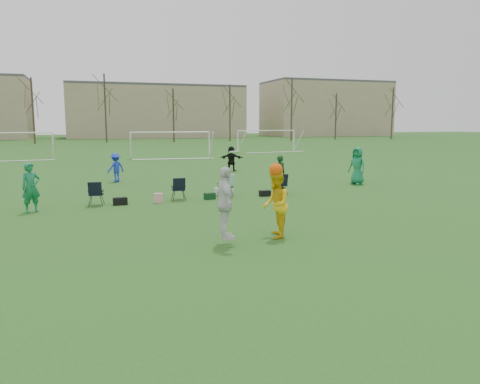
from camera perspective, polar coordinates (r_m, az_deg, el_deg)
name	(u,v)px	position (r m, az deg, el deg)	size (l,w,h in m)	color
ground	(234,246)	(12.57, -0.74, -6.65)	(260.00, 260.00, 0.00)	#25581B
fielder_green_near	(31,188)	(18.76, -24.13, 0.50)	(0.67, 0.44, 1.84)	#147446
fielder_blue	(116,168)	(26.94, -14.91, 2.90)	(1.04, 0.60, 1.61)	#1A36CA
fielder_green_far	(357,166)	(25.80, 14.10, 3.13)	(0.98, 0.63, 2.00)	#157A4D
fielder_black	(231,159)	(31.89, -1.05, 4.08)	(1.58, 0.50, 1.70)	black
center_contest	(255,203)	(12.93, 1.79, -1.36)	(2.41, 1.56, 2.56)	silver
sideline_setup	(215,186)	(20.48, -3.08, 0.77)	(8.75, 1.75, 1.80)	#0E3619
goal_left	(8,138)	(46.02, -26.44, 5.88)	(7.39, 0.76, 2.46)	white
goal_mid	(171,137)	(44.25, -8.46, 6.60)	(7.40, 0.63, 2.46)	white
goal_right	(267,135)	(53.34, 3.28, 6.97)	(7.35, 1.14, 2.46)	white
tree_line	(107,112)	(81.52, -15.86, 9.40)	(110.28, 3.28, 11.40)	#382B21
building_row	(132,110)	(108.10, -13.06, 9.66)	(126.00, 16.00, 13.00)	tan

